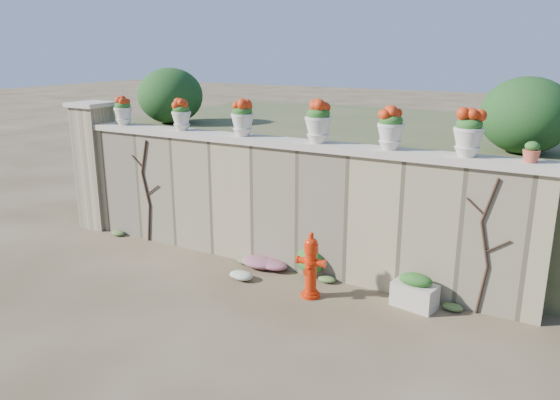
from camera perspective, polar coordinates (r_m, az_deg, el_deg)
The scene contains 21 objects.
ground at distance 7.82m, azimuth -6.64°, elevation -11.00°, with size 80.00×80.00×0.00m, color #4A3C25.
stone_wall at distance 8.86m, azimuth -0.03°, elevation -0.67°, with size 8.00×0.40×2.00m, color #988A65.
wall_cap at distance 8.62m, azimuth -0.03°, elevation 6.04°, with size 8.10×0.52×0.10m, color beige.
gate_pillar at distance 11.37m, azimuth -18.62°, elevation 3.51°, with size 0.72×0.72×2.48m.
raised_fill at distance 11.67m, azimuth 7.72°, elevation 3.21°, with size 9.00×6.00×2.00m, color #384C23.
back_shrub_left at distance 11.37m, azimuth -11.38°, elevation 10.63°, with size 1.30×1.30×1.10m, color #143814.
back_shrub_right at distance 8.69m, azimuth 24.33°, elevation 8.07°, with size 1.30×1.30×1.10m, color #143814.
vine_left at distance 10.24m, azimuth -13.80°, elevation 1.07°, with size 0.60×0.04×1.91m.
vine_right at distance 7.67m, azimuth 20.67°, elevation -4.44°, with size 0.60×0.04×1.91m.
fire_hydrant at distance 7.86m, azimuth 3.23°, elevation -6.80°, with size 0.42×0.30×0.98m.
planter_box at distance 7.89m, azimuth 13.90°, elevation -9.27°, with size 0.65×0.45×0.50m.
green_shrub at distance 8.61m, azimuth 2.73°, elevation -6.27°, with size 0.58×0.53×0.56m, color #1E5119.
magenta_clump at distance 8.99m, azimuth -1.23°, elevation -6.45°, with size 0.82×0.55×0.22m, color #D1298B.
white_flowers at distance 8.61m, azimuth -4.17°, elevation -7.72°, with size 0.45×0.36×0.16m, color white.
urn_pot_0 at distance 10.60m, azimuth -16.08°, elevation 8.92°, with size 0.33×0.33×0.52m.
urn_pot_1 at distance 9.68m, azimuth -10.27°, elevation 8.71°, with size 0.34×0.34×0.53m.
urn_pot_2 at distance 8.93m, azimuth -3.94°, elevation 8.53°, with size 0.37×0.37×0.58m.
urn_pot_3 at distance 8.27m, azimuth 4.02°, elevation 8.13°, with size 0.41×0.41×0.64m.
urn_pot_4 at distance 7.86m, azimuth 11.49°, elevation 7.31°, with size 0.38×0.38×0.59m.
urn_pot_5 at distance 7.61m, azimuth 19.10°, elevation 6.58°, with size 0.39×0.39×0.62m.
terracotta_pot at distance 7.54m, azimuth 24.79°, elevation 4.48°, with size 0.22×0.22×0.26m.
Camera 1 is at (4.17, -5.61, 3.50)m, focal length 35.00 mm.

